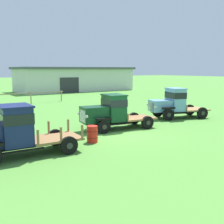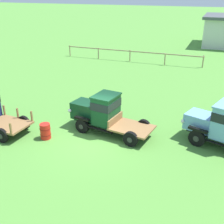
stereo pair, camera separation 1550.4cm
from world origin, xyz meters
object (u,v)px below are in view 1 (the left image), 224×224
(vintage_truck_second_in_line, at_px, (111,112))
(oil_drum_beside_row, at_px, (92,134))
(vintage_truck_foreground_near, at_px, (11,131))
(farm_shed, at_px, (75,79))
(vintage_truck_midrow_center, at_px, (173,103))

(vintage_truck_second_in_line, xyz_separation_m, oil_drum_beside_row, (-2.48, -1.98, -0.68))
(vintage_truck_foreground_near, xyz_separation_m, oil_drum_beside_row, (4.01, 0.21, -0.72))
(vintage_truck_second_in_line, distance_m, oil_drum_beside_row, 3.24)
(farm_shed, xyz_separation_m, oil_drum_beside_row, (-15.18, -31.52, -1.61))
(vintage_truck_second_in_line, bearing_deg, farm_shed, 66.74)
(vintage_truck_foreground_near, height_order, vintage_truck_midrow_center, vintage_truck_midrow_center)
(farm_shed, distance_m, vintage_truck_foreground_near, 37.09)
(vintage_truck_foreground_near, bearing_deg, vintage_truck_midrow_center, 12.93)
(farm_shed, relative_size, vintage_truck_second_in_line, 4.04)
(vintage_truck_foreground_near, height_order, oil_drum_beside_row, vintage_truck_foreground_near)
(oil_drum_beside_row, bearing_deg, vintage_truck_second_in_line, 38.55)
(vintage_truck_second_in_line, height_order, vintage_truck_midrow_center, vintage_truck_midrow_center)
(vintage_truck_second_in_line, bearing_deg, vintage_truck_foreground_near, -161.37)
(farm_shed, xyz_separation_m, vintage_truck_foreground_near, (-19.18, -31.73, -0.89))
(vintage_truck_foreground_near, height_order, vintage_truck_second_in_line, vintage_truck_foreground_near)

